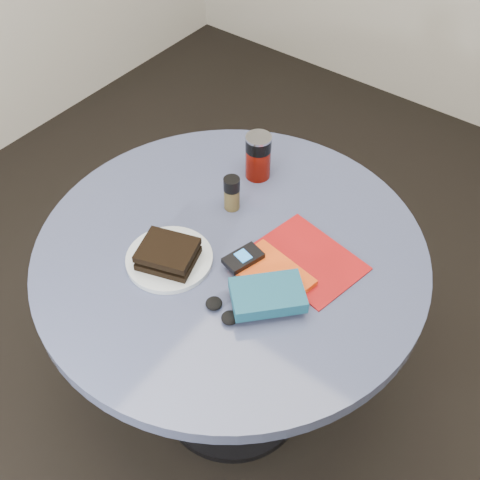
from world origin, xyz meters
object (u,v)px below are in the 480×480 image
Objects in this scene: novel at (268,295)px; headphones at (222,311)px; table at (231,289)px; plate at (169,259)px; pepper_grinder at (232,193)px; mp3_player at (243,258)px; red_book at (272,274)px; soda_can at (258,156)px; magazine at (307,259)px; sandwich at (168,254)px.

headphones is at bearing -176.36° from novel.
plate reaches higher than table.
pepper_grinder reaches higher than headphones.
table is 0.27m from headphones.
novel is 0.11m from headphones.
mp3_player reaches higher than plate.
table is 4.64× the size of plate.
red_book is 1.76× the size of mp3_player.
soda_can is at bearing 119.93° from mp3_player.
magazine is at bearing 79.20° from red_book.
plate is 0.34m from magazine.
novel is at bearing 50.46° from headphones.
red_book is at bearing -49.00° from soda_can.
headphones is at bearing -93.85° from magazine.
novel is 0.13m from mp3_player.
novel reaches higher than red_book.
sandwich is at bearing -123.64° from table.
sandwich is (-0.09, -0.13, 0.20)m from table.
soda_can is (-0.02, 0.40, 0.06)m from plate.
novel is 1.66× the size of headphones.
sandwich is at bearing -53.60° from plate.
mp3_player reaches higher than red_book.
plate is 0.28m from novel.
magazine is 1.55× the size of novel.
mp3_player is (0.17, -0.30, -0.04)m from soda_can.
table is 0.26m from sandwich.
sandwich is 0.26m from red_book.
sandwich reaches higher than headphones.
pepper_grinder is 0.54× the size of red_book.
pepper_grinder reaches higher than magazine.
pepper_grinder is 0.36m from headphones.
headphones is (0.22, -0.44, -0.06)m from soda_can.
novel is at bearing -51.33° from soda_can.
red_book reaches higher than table.
pepper_grinder is at bearing 135.04° from mp3_player.
mp3_player reaches higher than table.
red_book is at bearing -31.28° from pepper_grinder.
headphones reaches higher than plate.
sandwich is at bearing -142.69° from red_book.
pepper_grinder is 0.39× the size of magazine.
pepper_grinder is 0.34m from novel.
magazine is at bearing 37.54° from plate.
soda_can reaches higher than table.
red_book is 0.08m from mp3_player.
soda_can is 0.50m from headphones.
table is 6.19× the size of sandwich.
red_book is at bearing 27.29° from sandwich.
pepper_grinder is at bearing 158.74° from red_book.
soda_can reaches higher than novel.
magazine is 1.39× the size of red_book.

